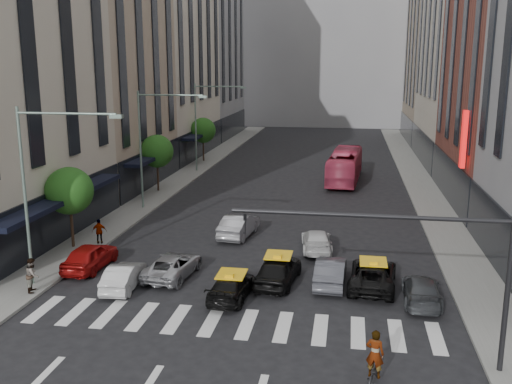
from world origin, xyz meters
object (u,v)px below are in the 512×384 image
at_px(streetlamp_far, 204,115).
at_px(streetlamp_near, 41,174).
at_px(car_white_front, 124,276).
at_px(car_red, 90,256).
at_px(taxi_center, 278,270).
at_px(streetlamp_mid, 152,134).
at_px(bus, 345,166).
at_px(taxi_left, 232,286).
at_px(pedestrian_near, 33,275).
at_px(motorcycle, 374,372).
at_px(pedestrian_far, 99,231).

bearing_deg(streetlamp_far, streetlamp_near, -90.00).
height_order(streetlamp_near, car_white_front, streetlamp_near).
xyz_separation_m(car_red, taxi_center, (10.56, -0.46, 0.03)).
relative_size(streetlamp_far, car_white_front, 2.32).
distance_m(streetlamp_mid, bus, 20.06).
bearing_deg(bus, taxi_left, 84.46).
bearing_deg(car_white_front, taxi_center, -170.93).
xyz_separation_m(streetlamp_near, bus, (14.46, 29.20, -4.38)).
xyz_separation_m(taxi_left, taxi_center, (2.00, 2.23, 0.15)).
bearing_deg(pedestrian_near, taxi_center, -91.55).
relative_size(taxi_left, motorcycle, 2.63).
xyz_separation_m(streetlamp_mid, pedestrian_far, (-0.39, -9.17, -4.98)).
relative_size(car_white_front, motorcycle, 2.44).
bearing_deg(pedestrian_near, streetlamp_near, -38.39).
xyz_separation_m(taxi_center, motorcycle, (4.54, -8.81, -0.34)).
bearing_deg(streetlamp_far, car_white_front, -83.20).
xyz_separation_m(taxi_center, bus, (3.06, 26.78, 0.77)).
relative_size(streetlamp_mid, pedestrian_near, 5.25).
distance_m(streetlamp_near, pedestrian_far, 8.46).
bearing_deg(streetlamp_near, pedestrian_far, 93.26).
distance_m(streetlamp_far, car_white_front, 32.13).
relative_size(streetlamp_mid, car_white_front, 2.32).
relative_size(streetlamp_near, taxi_left, 2.15).
height_order(pedestrian_near, pedestrian_far, pedestrian_near).
distance_m(streetlamp_far, car_red, 29.59).
distance_m(car_red, taxi_center, 10.57).
bearing_deg(taxi_center, taxi_left, 54.93).
bearing_deg(streetlamp_far, bus, -10.97).
relative_size(streetlamp_near, car_white_front, 2.32).
height_order(taxi_left, taxi_center, taxi_center).
bearing_deg(taxi_center, motorcycle, 124.05).
bearing_deg(pedestrian_far, motorcycle, 124.07).
bearing_deg(pedestrian_far, taxi_center, 142.52).
bearing_deg(taxi_center, streetlamp_near, 18.71).
bearing_deg(pedestrian_far, car_white_front, 106.39).
bearing_deg(streetlamp_mid, streetlamp_near, -90.00).
distance_m(streetlamp_mid, car_red, 14.13).
distance_m(streetlamp_far, motorcycle, 41.94).
height_order(streetlamp_mid, streetlamp_far, same).
distance_m(pedestrian_near, pedestrian_far, 7.76).
height_order(streetlamp_far, pedestrian_far, streetlamp_far).
bearing_deg(streetlamp_near, car_white_front, 8.07).
height_order(streetlamp_mid, pedestrian_near, streetlamp_mid).
relative_size(streetlamp_mid, bus, 0.82).
xyz_separation_m(streetlamp_near, streetlamp_mid, (0.00, 16.00, 0.00)).
bearing_deg(motorcycle, car_red, -16.72).
height_order(taxi_left, pedestrian_far, pedestrian_far).
distance_m(car_white_front, pedestrian_far, 7.55).
xyz_separation_m(streetlamp_mid, bus, (14.46, 13.20, -4.38)).
height_order(car_white_front, motorcycle, car_white_front).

